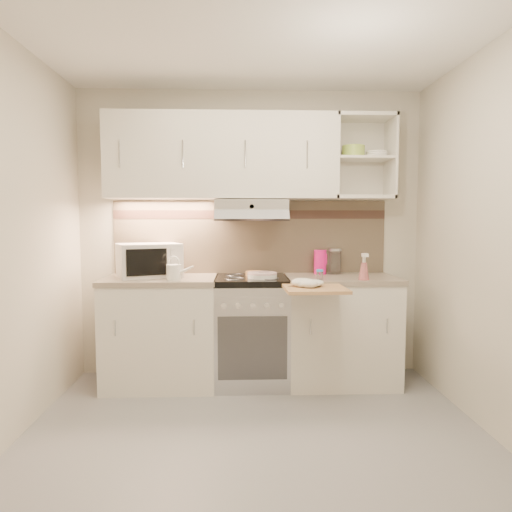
% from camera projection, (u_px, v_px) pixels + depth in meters
% --- Properties ---
extents(ground, '(3.00, 3.00, 0.00)m').
position_uv_depth(ground, '(257.00, 447.00, 2.76)').
color(ground, gray).
rests_on(ground, ground).
extents(room_shell, '(3.04, 2.84, 2.52)m').
position_uv_depth(room_shell, '(255.00, 181.00, 3.00)').
color(room_shell, beige).
rests_on(room_shell, ground).
extents(base_cabinet_left, '(0.90, 0.60, 0.86)m').
position_uv_depth(base_cabinet_left, '(162.00, 333.00, 3.79)').
color(base_cabinet_left, silver).
rests_on(base_cabinet_left, ground).
extents(worktop_left, '(0.92, 0.62, 0.04)m').
position_uv_depth(worktop_left, '(161.00, 280.00, 3.76)').
color(worktop_left, gray).
rests_on(worktop_left, base_cabinet_left).
extents(base_cabinet_right, '(0.90, 0.60, 0.86)m').
position_uv_depth(base_cabinet_right, '(340.00, 332.00, 3.85)').
color(base_cabinet_right, silver).
rests_on(base_cabinet_right, ground).
extents(worktop_right, '(0.92, 0.62, 0.04)m').
position_uv_depth(worktop_right, '(341.00, 279.00, 3.82)').
color(worktop_right, gray).
rests_on(worktop_right, base_cabinet_right).
extents(electric_range, '(0.60, 0.60, 0.90)m').
position_uv_depth(electric_range, '(251.00, 330.00, 3.82)').
color(electric_range, '#B7B7BC').
rests_on(electric_range, ground).
extents(microwave, '(0.59, 0.52, 0.28)m').
position_uv_depth(microwave, '(149.00, 260.00, 3.79)').
color(microwave, silver).
rests_on(microwave, worktop_left).
extents(watering_can, '(0.22, 0.11, 0.19)m').
position_uv_depth(watering_can, '(175.00, 272.00, 3.57)').
color(watering_can, white).
rests_on(watering_can, worktop_left).
extents(plate_stack, '(0.24, 0.24, 0.05)m').
position_uv_depth(plate_stack, '(262.00, 275.00, 3.72)').
color(plate_stack, white).
rests_on(plate_stack, electric_range).
extents(bread_loaf, '(0.16, 0.16, 0.04)m').
position_uv_depth(bread_loaf, '(255.00, 274.00, 3.86)').
color(bread_loaf, '#AD6441').
rests_on(bread_loaf, electric_range).
extents(pink_pitcher, '(0.11, 0.11, 0.21)m').
position_uv_depth(pink_pitcher, '(320.00, 262.00, 3.98)').
color(pink_pitcher, '#E11375').
rests_on(pink_pitcher, worktop_right).
extents(glass_jar, '(0.12, 0.12, 0.22)m').
position_uv_depth(glass_jar, '(335.00, 261.00, 4.00)').
color(glass_jar, white).
rests_on(glass_jar, worktop_right).
extents(spice_jar, '(0.06, 0.06, 0.08)m').
position_uv_depth(spice_jar, '(320.00, 274.00, 3.62)').
color(spice_jar, white).
rests_on(spice_jar, worktop_right).
extents(spray_bottle, '(0.09, 0.09, 0.22)m').
position_uv_depth(spray_bottle, '(364.00, 269.00, 3.59)').
color(spray_bottle, pink).
rests_on(spray_bottle, worktop_right).
extents(cutting_board, '(0.45, 0.41, 0.02)m').
position_uv_depth(cutting_board, '(315.00, 289.00, 3.31)').
color(cutting_board, tan).
rests_on(cutting_board, base_cabinet_right).
extents(dish_towel, '(0.29, 0.25, 0.07)m').
position_uv_depth(dish_towel, '(312.00, 282.00, 3.32)').
color(dish_towel, silver).
rests_on(dish_towel, cutting_board).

